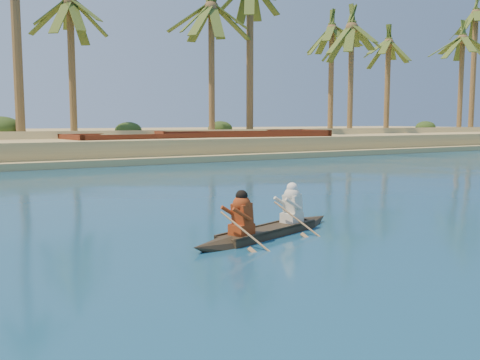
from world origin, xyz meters
TOP-DOWN VIEW (x-y plane):
  - ground at (0.00, 0.00)m, footprint 160.00×160.00m
  - shrub_cluster at (0.00, 31.50)m, footprint 100.00×6.00m
  - canoe at (1.66, 3.99)m, footprint 4.32×1.90m
  - barge_mid at (8.35, 27.00)m, footprint 11.58×4.94m
  - barge_right at (14.76, 27.00)m, footprint 12.62×5.73m

SIDE VIEW (x-z plane):
  - ground at x=0.00m, z-range 0.00..0.00m
  - canoe at x=1.66m, z-range -0.37..0.83m
  - barge_mid at x=8.35m, z-range -0.28..1.59m
  - barge_right at x=14.76m, z-range -0.30..1.72m
  - shrub_cluster at x=0.00m, z-range 0.00..2.40m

